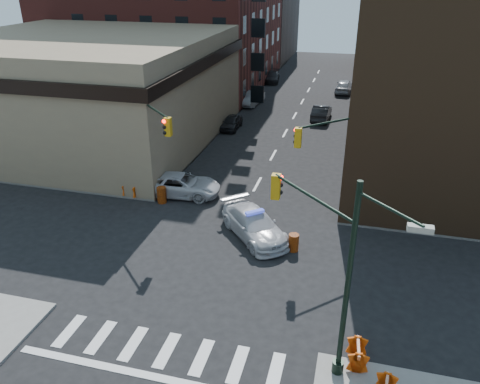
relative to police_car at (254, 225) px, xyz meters
The scene contains 26 objects.
ground 3.30m from the police_car, 116.00° to the right, with size 140.00×140.00×0.00m, color black.
sidewalk_nw 38.58m from the police_car, 129.25° to the left, with size 34.00×54.50×0.15m, color gray.
bank_building 23.20m from the police_car, 143.49° to the left, with size 22.00×22.00×9.00m, color #877658.
commercial_row_ne 23.62m from the police_car, 59.42° to the left, with size 14.00×34.00×14.00m, color #49311D.
filler_nw 62.05m from the police_car, 106.40° to the left, with size 20.00×18.00×16.00m, color brown.
filler_ne 56.78m from the police_car, 77.13° to the left, with size 16.00×16.00×12.00m, color #5C221D.
signal_pole_se 10.33m from the police_car, 61.12° to the right, with size 5.40×5.27×8.00m.
signal_pole_nw 8.45m from the police_car, 161.29° to the left, with size 3.58×3.67×8.00m.
signal_pole_ne 6.20m from the police_car, 29.16° to the left, with size 3.67×3.58×8.00m.
tree_ne_near 24.06m from the police_car, 75.23° to the left, with size 3.00×3.00×4.85m.
tree_ne_far 31.83m from the police_car, 78.92° to the left, with size 3.00×3.00×4.85m.
police_car is the anchor object (origin of this frame).
pickup 7.37m from the police_car, 145.86° to the left, with size 2.49×5.40×1.50m, color silver.
parked_car_wnear 20.25m from the police_car, 109.24° to the left, with size 1.53×3.80×1.29m, color black.
parked_car_wfar 29.07m from the police_car, 103.45° to the left, with size 1.57×4.49×1.48m, color gray.
parked_car_wdeep 41.16m from the police_car, 99.65° to the left, with size 1.96×4.81×1.40m, color black.
parked_car_enear 24.38m from the police_car, 86.65° to the left, with size 1.62×4.65×1.53m, color black.
parked_car_efar 36.90m from the police_car, 85.33° to the left, with size 1.90×4.73×1.61m, color #9A9DA3.
pedestrian_a 11.95m from the police_car, 160.40° to the left, with size 0.66×0.44×1.82m, color black.
pedestrian_b 11.84m from the police_car, 164.71° to the left, with size 0.78×0.60×1.60m, color black.
pedestrian_c 13.27m from the police_car, 152.31° to the left, with size 1.15×0.48×1.96m, color #1E252E.
barrel_road 2.62m from the police_car, 20.64° to the right, with size 0.56×0.56×1.00m, color #C15809.
barrel_bank 7.42m from the police_car, 158.49° to the left, with size 0.61×0.61×1.09m, color #EB5F0B.
barricade_se_a 10.52m from the police_car, 54.65° to the right, with size 1.21×0.60×0.91m, color orange, non-canonical shape.
barricade_nw_a 9.61m from the police_car, 162.92° to the left, with size 1.11×0.56×0.84m, color #F0370B, non-canonical shape.
barricade_nw_b 13.96m from the police_car, 163.82° to the left, with size 1.30×0.65×0.98m, color #C55609, non-canonical shape.
Camera 1 is at (6.51, -19.97, 14.07)m, focal length 35.00 mm.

